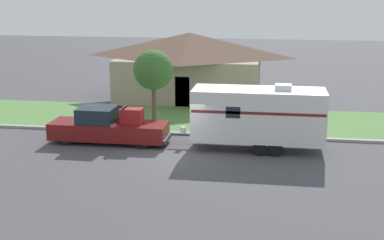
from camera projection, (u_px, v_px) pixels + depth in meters
name	position (u px, v px, depth m)	size (l,w,h in m)	color
ground_plane	(178.00, 155.00, 26.23)	(120.00, 120.00, 0.00)	#47474C
curb_strip	(190.00, 134.00, 29.81)	(80.00, 0.30, 0.14)	#999993
lawn_strip	(199.00, 119.00, 33.32)	(80.00, 7.00, 0.03)	#568442
house_across_street	(189.00, 64.00, 39.11)	(11.00, 6.85, 4.80)	gray
pickup_truck	(108.00, 127.00, 28.20)	(6.30, 1.91, 2.02)	black
travel_trailer	(258.00, 114.00, 26.79)	(7.77, 2.37, 3.38)	black
mailbox	(119.00, 111.00, 30.98)	(0.48, 0.20, 1.38)	brown
tree_in_yard	(153.00, 70.00, 31.12)	(2.34, 2.34, 4.50)	brown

